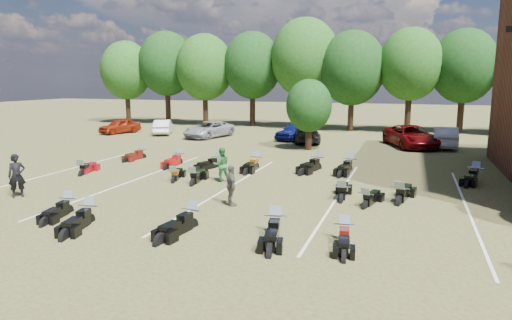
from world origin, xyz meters
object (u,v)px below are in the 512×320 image
at_px(car_4, 295,131).
at_px(motorcycle_3, 191,228).
at_px(car_0, 120,126).
at_px(motorcycle_7, 82,175).
at_px(person_grey, 231,186).
at_px(person_black, 17,176).
at_px(person_green, 221,165).
at_px(motorcycle_14, 143,158).

distance_m(car_4, motorcycle_3, 23.08).
xyz_separation_m(car_0, motorcycle_7, (9.28, -16.47, -0.67)).
bearing_deg(person_grey, motorcycle_3, 138.79).
height_order(car_0, motorcycle_3, car_0).
distance_m(car_0, motorcycle_7, 18.91).
height_order(car_0, car_4, car_4).
distance_m(person_black, person_green, 8.88).
xyz_separation_m(car_0, person_grey, (18.74, -19.27, 0.15)).
bearing_deg(motorcycle_14, motorcycle_7, -84.12).
xyz_separation_m(car_0, person_green, (16.67, -15.41, 0.16)).
distance_m(person_green, motorcycle_3, 7.11).
height_order(person_black, person_green, person_black).
relative_size(car_4, person_green, 2.52).
bearing_deg(car_4, person_grey, -64.20).
distance_m(person_black, motorcycle_3, 8.89).
bearing_deg(person_green, motorcycle_3, 73.73).
relative_size(person_green, motorcycle_3, 0.72).
height_order(car_4, person_black, person_black).
height_order(car_4, motorcycle_3, car_4).
bearing_deg(motorcycle_14, person_grey, -34.97).
distance_m(car_4, person_green, 16.15).
relative_size(person_black, motorcycle_7, 0.87).
distance_m(person_black, person_grey, 9.16).
bearing_deg(person_grey, person_black, 64.32).
distance_m(motorcycle_3, motorcycle_7, 10.86).
bearing_deg(car_0, motorcycle_3, -31.98).
height_order(motorcycle_3, motorcycle_7, motorcycle_3).
height_order(car_0, motorcycle_14, car_0).
xyz_separation_m(person_black, person_green, (6.93, 5.54, -0.09)).
relative_size(person_green, motorcycle_7, 0.78).
bearing_deg(person_black, car_0, 66.70).
bearing_deg(person_black, motorcycle_7, 47.61).
relative_size(motorcycle_3, motorcycle_7, 1.08).
bearing_deg(motorcycle_7, person_green, 174.83).
distance_m(car_0, motorcycle_14, 14.40).
relative_size(person_black, person_green, 1.11).
bearing_deg(motorcycle_7, person_grey, 150.15).
bearing_deg(person_green, person_grey, 87.02).
height_order(motorcycle_7, motorcycle_14, motorcycle_14).
bearing_deg(car_4, person_green, -69.85).
bearing_deg(motorcycle_3, car_0, 136.81).
bearing_deg(car_0, car_4, 20.86).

